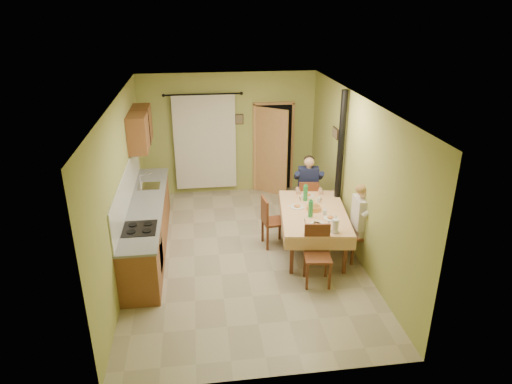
{
  "coord_description": "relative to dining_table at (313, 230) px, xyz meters",
  "views": [
    {
      "loc": [
        -0.73,
        -7.2,
        4.26
      ],
      "look_at": [
        0.25,
        0.1,
        1.15
      ],
      "focal_mm": 32.0,
      "sensor_mm": 36.0,
      "label": 1
    }
  ],
  "objects": [
    {
      "name": "man_right",
      "position": [
        0.74,
        -0.46,
        0.5
      ],
      "size": [
        0.47,
        0.59,
        1.39
      ],
      "rotation": [
        0.0,
        0.0,
        1.55
      ],
      "color": "beige",
      "rests_on": "chair_right"
    },
    {
      "name": "upper_cabinets",
      "position": [
        -3.1,
        1.7,
        1.57
      ],
      "size": [
        0.35,
        1.4,
        0.7
      ],
      "primitive_type": "cube",
      "color": "brown",
      "rests_on": "room_shell"
    },
    {
      "name": "tableware",
      "position": [
        -0.01,
        -0.11,
        0.45
      ],
      "size": [
        0.72,
        1.68,
        0.33
      ],
      "color": "white",
      "rests_on": "dining_table"
    },
    {
      "name": "picture_right",
      "position": [
        0.69,
        1.2,
        1.47
      ],
      "size": [
        0.03,
        0.31,
        0.21
      ],
      "primitive_type": "cube",
      "color": "brown",
      "rests_on": "room_shell"
    },
    {
      "name": "chair_near",
      "position": [
        -0.2,
        -1.09,
        -0.09
      ],
      "size": [
        0.46,
        0.46,
        0.97
      ],
      "rotation": [
        0.0,
        0.0,
        3.02
      ],
      "color": "brown",
      "rests_on": "ground"
    },
    {
      "name": "picture_back",
      "position": [
        -1.03,
        2.97,
        1.37
      ],
      "size": [
        0.19,
        0.03,
        0.23
      ],
      "primitive_type": "cube",
      "color": "black",
      "rests_on": "room_shell"
    },
    {
      "name": "kitchen_run",
      "position": [
        -2.99,
        0.4,
        0.1
      ],
      "size": [
        0.64,
        3.64,
        1.56
      ],
      "color": "brown",
      "rests_on": "ground"
    },
    {
      "name": "floor",
      "position": [
        -1.28,
        0.0,
        -0.38
      ],
      "size": [
        4.0,
        6.0,
        0.01
      ],
      "primitive_type": "cube",
      "color": "tan",
      "rests_on": "ground"
    },
    {
      "name": "chair_far",
      "position": [
        0.16,
        1.09,
        -0.09
      ],
      "size": [
        0.44,
        0.44,
        0.95
      ],
      "rotation": [
        0.0,
        0.0,
        -0.15
      ],
      "color": "brown",
      "rests_on": "ground"
    },
    {
      "name": "man_far",
      "position": [
        0.16,
        1.1,
        0.5
      ],
      "size": [
        0.62,
        0.51,
        1.39
      ],
      "rotation": [
        0.0,
        0.0,
        -0.15
      ],
      "color": "#141938",
      "rests_on": "chair_far"
    },
    {
      "name": "room_shell",
      "position": [
        -1.28,
        0.0,
        1.44
      ],
      "size": [
        4.04,
        6.04,
        2.82
      ],
      "color": "#A3A856",
      "rests_on": "ground"
    },
    {
      "name": "dining_table",
      "position": [
        0.0,
        0.0,
        0.0
      ],
      "size": [
        1.41,
        2.08,
        0.76
      ],
      "rotation": [
        0.0,
        0.0,
        -0.13
      ],
      "color": "#E6AD7A",
      "rests_on": "ground"
    },
    {
      "name": "chair_left",
      "position": [
        -0.7,
        0.24,
        -0.09
      ],
      "size": [
        0.45,
        0.45,
        0.96
      ],
      "rotation": [
        0.0,
        0.0,
        -1.45
      ],
      "color": "brown",
      "rests_on": "ground"
    },
    {
      "name": "chair_right",
      "position": [
        0.75,
        -0.46,
        -0.09
      ],
      "size": [
        0.44,
        0.44,
        1.0
      ],
      "rotation": [
        0.0,
        0.0,
        1.55
      ],
      "color": "brown",
      "rests_on": "ground"
    },
    {
      "name": "curtain",
      "position": [
        -1.83,
        2.9,
        0.88
      ],
      "size": [
        1.7,
        0.07,
        2.22
      ],
      "color": "black",
      "rests_on": "ground"
    },
    {
      "name": "doorway",
      "position": [
        -0.28,
        2.85,
        0.67
      ],
      "size": [
        0.96,
        0.56,
        2.15
      ],
      "color": "black",
      "rests_on": "ground"
    },
    {
      "name": "stove_flue",
      "position": [
        0.62,
        0.6,
        0.65
      ],
      "size": [
        0.24,
        0.24,
        2.8
      ],
      "color": "black",
      "rests_on": "ground"
    }
  ]
}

